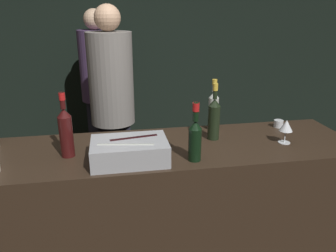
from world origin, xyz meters
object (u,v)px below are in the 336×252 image
at_px(candle_votive, 278,124).
at_px(ice_bin_with_bottles, 130,150).
at_px(person_in_hoodie, 112,103).
at_px(rose_wine_bottle, 213,109).
at_px(person_blond_tee, 98,85).
at_px(red_wine_bottle_burgundy, 195,137).
at_px(red_wine_bottle_tall, 66,131).
at_px(wine_glass, 286,126).
at_px(champagne_bottle, 214,117).

bearing_deg(candle_votive, ice_bin_with_bottles, -161.21).
bearing_deg(ice_bin_with_bottles, person_in_hoodie, 94.05).
xyz_separation_m(candle_votive, rose_wine_bottle, (-0.47, 0.04, 0.12)).
bearing_deg(person_blond_tee, red_wine_bottle_burgundy, 28.86).
bearing_deg(candle_votive, person_in_hoodie, 147.24).
relative_size(red_wine_bottle_tall, red_wine_bottle_burgundy, 1.12).
distance_m(rose_wine_bottle, red_wine_bottle_burgundy, 0.52).
bearing_deg(candle_votive, rose_wine_bottle, 174.88).
height_order(candle_votive, person_in_hoodie, person_in_hoodie).
bearing_deg(wine_glass, red_wine_bottle_burgundy, -167.00).
distance_m(red_wine_bottle_tall, person_in_hoodie, 1.01).
bearing_deg(person_in_hoodie, red_wine_bottle_tall, 87.37).
xyz_separation_m(wine_glass, candle_votive, (0.10, 0.27, -0.08)).
xyz_separation_m(red_wine_bottle_burgundy, person_blond_tee, (-0.57, 1.99, -0.13)).
height_order(ice_bin_with_bottles, rose_wine_bottle, rose_wine_bottle).
height_order(champagne_bottle, red_wine_bottle_tall, red_wine_bottle_tall).
xyz_separation_m(red_wine_bottle_burgundy, person_in_hoodie, (-0.43, 1.15, -0.11)).
bearing_deg(candle_votive, red_wine_bottle_burgundy, -149.92).
xyz_separation_m(champagne_bottle, red_wine_bottle_tall, (-0.89, -0.11, 0.01)).
xyz_separation_m(ice_bin_with_bottles, person_blond_tee, (-0.22, 1.94, -0.06)).
distance_m(candle_votive, red_wine_bottle_burgundy, 0.83).
relative_size(wine_glass, red_wine_bottle_tall, 0.40).
height_order(ice_bin_with_bottles, person_blond_tee, person_blond_tee).
relative_size(rose_wine_bottle, person_blond_tee, 0.20).
relative_size(red_wine_bottle_tall, person_in_hoodie, 0.20).
height_order(candle_votive, person_blond_tee, person_blond_tee).
relative_size(red_wine_bottle_burgundy, person_blond_tee, 0.18).
relative_size(red_wine_bottle_tall, rose_wine_bottle, 1.05).
distance_m(candle_votive, red_wine_bottle_tall, 1.43).
xyz_separation_m(ice_bin_with_bottles, rose_wine_bottle, (0.60, 0.40, 0.08)).
xyz_separation_m(wine_glass, person_blond_tee, (-1.18, 1.85, -0.10)).
bearing_deg(red_wine_bottle_tall, champagne_bottle, 6.96).
bearing_deg(red_wine_bottle_burgundy, rose_wine_bottle, 61.69).
distance_m(champagne_bottle, person_blond_tee, 1.87).
bearing_deg(red_wine_bottle_tall, ice_bin_with_bottles, -20.14).
height_order(rose_wine_bottle, person_blond_tee, person_blond_tee).
distance_m(wine_glass, person_blond_tee, 2.20).
bearing_deg(ice_bin_with_bottles, rose_wine_bottle, 34.14).
height_order(red_wine_bottle_burgundy, person_blond_tee, person_blond_tee).
xyz_separation_m(champagne_bottle, person_blond_tee, (-0.76, 1.71, -0.14)).
xyz_separation_m(wine_glass, red_wine_bottle_burgundy, (-0.61, -0.14, 0.03)).
relative_size(wine_glass, person_in_hoodie, 0.08).
distance_m(red_wine_bottle_tall, red_wine_bottle_burgundy, 0.71).
bearing_deg(ice_bin_with_bottles, candle_votive, 18.79).
bearing_deg(person_in_hoodie, person_blond_tee, -68.26).
bearing_deg(ice_bin_with_bottles, champagne_bottle, 23.10).
xyz_separation_m(champagne_bottle, person_in_hoodie, (-0.62, 0.86, -0.12)).
bearing_deg(champagne_bottle, red_wine_bottle_tall, -173.04).
relative_size(candle_votive, red_wine_bottle_tall, 0.17).
distance_m(red_wine_bottle_burgundy, person_in_hoodie, 1.23).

